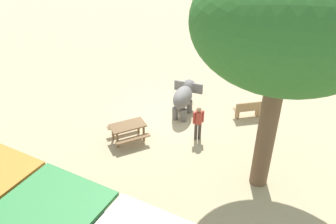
% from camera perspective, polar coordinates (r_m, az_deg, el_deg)
% --- Properties ---
extents(ground_plane, '(60.00, 60.00, 0.00)m').
position_cam_1_polar(ground_plane, '(16.74, 0.82, -0.95)').
color(ground_plane, tan).
extents(elephant, '(1.46, 2.18, 1.50)m').
position_cam_1_polar(elephant, '(16.63, 2.69, 2.61)').
color(elephant, slate).
rests_on(elephant, ground_plane).
extents(person_handler, '(0.39, 0.39, 1.62)m').
position_cam_1_polar(person_handler, '(14.82, 5.04, -1.45)').
color(person_handler, '#3F3833').
rests_on(person_handler, ground_plane).
extents(shade_tree_main, '(5.68, 5.20, 8.02)m').
position_cam_1_polar(shade_tree_main, '(10.68, 18.97, 13.42)').
color(shade_tree_main, brown).
rests_on(shade_tree_main, ground_plane).
extents(wooden_bench, '(1.34, 1.20, 0.88)m').
position_cam_1_polar(wooden_bench, '(16.98, 13.20, 0.50)').
color(wooden_bench, '#9E7A51').
rests_on(wooden_bench, ground_plane).
extents(picnic_table_near, '(2.08, 2.09, 0.78)m').
position_cam_1_polar(picnic_table_near, '(15.00, -6.65, -2.75)').
color(picnic_table_near, brown).
rests_on(picnic_table_near, ground_plane).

